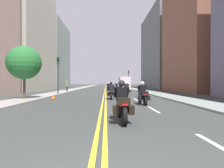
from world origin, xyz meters
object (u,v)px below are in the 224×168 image
motorcycle_3 (127,90)px  pedestrian_0 (67,86)px  motorcycle_4 (110,89)px  motorcycle_5 (121,88)px  motorcycle_1 (143,95)px  motorcycle_7 (117,86)px  traffic_light_near (58,69)px  motorcycle_2 (111,92)px  traffic_cone_0 (53,96)px  parked_truck (124,84)px  street_tree_0 (24,63)px  motorcycle_6 (108,87)px  traffic_light_far (129,76)px  motorcycle_0 (122,105)px

motorcycle_3 → pedestrian_0: size_ratio=1.25×
motorcycle_4 → motorcycle_5: 4.89m
motorcycle_1 → motorcycle_7: (-0.19, 27.42, 0.04)m
traffic_light_near → motorcycle_2: bearing=-44.9°
traffic_cone_0 → parked_truck: bearing=69.8°
traffic_cone_0 → traffic_light_near: 7.58m
motorcycle_3 → traffic_cone_0: bearing=-145.1°
motorcycle_2 → street_tree_0: 8.09m
motorcycle_6 → motorcycle_7: (1.88, 4.31, 0.02)m
traffic_light_far → motorcycle_2: bearing=-100.4°
motorcycle_6 → parked_truck: 6.01m
motorcycle_1 → parked_truck: (1.53, 27.88, 0.63)m
motorcycle_3 → motorcycle_4: size_ratio=1.08×
motorcycle_5 → street_tree_0: bearing=-123.5°
motorcycle_5 → traffic_light_near: traffic_light_near is taller
motorcycle_4 → motorcycle_7: 13.62m
motorcycle_0 → traffic_light_near: traffic_light_near is taller
traffic_light_far → motorcycle_5: bearing=-102.3°
traffic_cone_0 → motorcycle_3: bearing=36.5°
traffic_cone_0 → street_tree_0: bearing=-173.4°
motorcycle_5 → pedestrian_0: 9.09m
motorcycle_0 → traffic_light_near: (-6.77, 16.15, 2.61)m
traffic_light_near → pedestrian_0: size_ratio=2.65×
motorcycle_4 → traffic_cone_0: size_ratio=3.10×
motorcycle_4 → street_tree_0: bearing=-128.5°
motorcycle_4 → traffic_light_near: traffic_light_near is taller
motorcycle_3 → traffic_light_far: 24.73m
motorcycle_4 → motorcycle_6: 9.19m
pedestrian_0 → parked_truck: parked_truck is taller
motorcycle_7 → traffic_light_near: bearing=-118.4°
motorcycle_4 → traffic_light_far: traffic_light_far is taller
traffic_cone_0 → motorcycle_1: bearing=-28.4°
motorcycle_0 → motorcycle_5: (1.91, 23.75, -0.02)m
traffic_light_far → parked_truck: (-1.80, -5.80, -1.98)m
motorcycle_1 → parked_truck: size_ratio=0.32×
motorcycle_1 → pedestrian_0: size_ratio=1.16×
motorcycle_2 → motorcycle_5: size_ratio=0.99×
motorcycle_0 → street_tree_0: size_ratio=0.48×
motorcycle_4 → pedestrian_0: (-7.10, 3.84, 0.28)m
traffic_light_near → pedestrian_0: 7.36m
motorcycle_3 → motorcycle_5: motorcycle_3 is taller
motorcycle_6 → street_tree_0: (-7.64, -19.46, 2.60)m
motorcycle_2 → traffic_light_far: traffic_light_far is taller
motorcycle_6 → street_tree_0: bearing=-110.6°
motorcycle_0 → motorcycle_6: (-0.15, 28.47, 0.01)m
motorcycle_4 → parked_truck: 14.41m
traffic_light_far → pedestrian_0: traffic_light_far is taller
motorcycle_2 → pedestrian_0: size_ratio=1.23×
motorcycle_7 → motorcycle_0: bearing=-94.3°
motorcycle_3 → street_tree_0: street_tree_0 is taller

